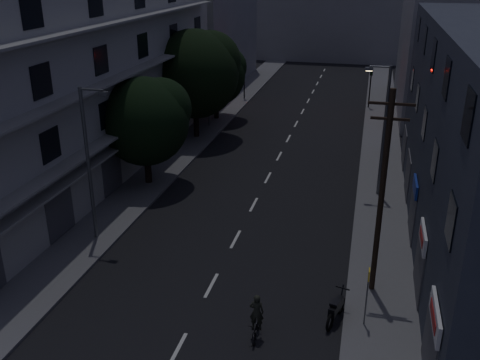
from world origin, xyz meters
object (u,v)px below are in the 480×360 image
at_px(utility_pole, 382,191).
at_px(bus_stop_sign, 368,287).
at_px(motorcycle, 336,309).
at_px(cyclist, 256,323).

bearing_deg(utility_pole, bus_stop_sign, -95.52).
xyz_separation_m(bus_stop_sign, motorcycle, (-1.15, 0.17, -1.37)).
xyz_separation_m(utility_pole, bus_stop_sign, (-0.26, -2.68, -2.98)).
xyz_separation_m(utility_pole, motorcycle, (-1.41, -2.50, -4.34)).
relative_size(utility_pole, bus_stop_sign, 3.56).
distance_m(bus_stop_sign, cyclist, 4.56).
height_order(bus_stop_sign, cyclist, bus_stop_sign).
height_order(utility_pole, motorcycle, utility_pole).
distance_m(motorcycle, cyclist, 3.44).
bearing_deg(motorcycle, bus_stop_sign, 6.72).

